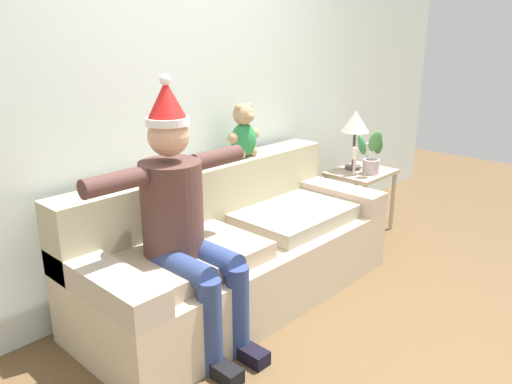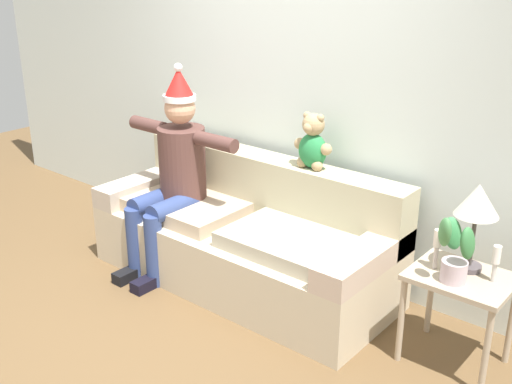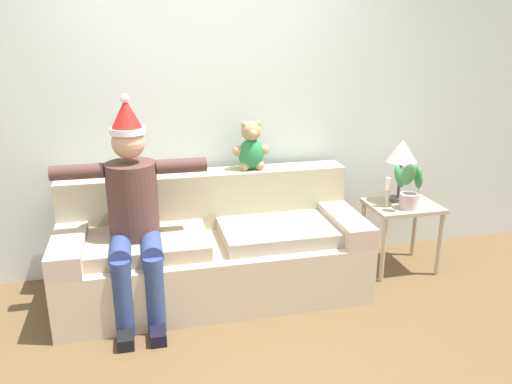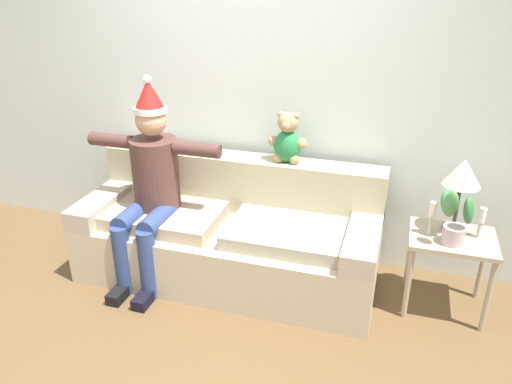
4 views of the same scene
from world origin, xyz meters
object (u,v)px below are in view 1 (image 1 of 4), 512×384
object	(u,v)px
couch	(235,250)
potted_plant	(371,153)
teddy_bear	(244,133)
candle_tall	(355,157)
table_lamp	(355,124)
candle_short	(368,152)
side_table	(361,181)
person_seated	(183,217)

from	to	relation	value
couch	potted_plant	distance (m)	1.58
teddy_bear	candle_tall	xyz separation A→B (m)	(1.04, -0.27, -0.32)
teddy_bear	table_lamp	distance (m)	1.20
teddy_bear	candle_short	distance (m)	1.40
candle_short	side_table	bearing A→B (deg)	-165.40
table_lamp	candle_tall	world-z (taller)	table_lamp
person_seated	candle_tall	bearing A→B (deg)	4.78
potted_plant	candle_tall	xyz separation A→B (m)	(-0.13, 0.08, -0.03)
side_table	table_lamp	bearing A→B (deg)	90.27
person_seated	side_table	size ratio (longest dim) A/B	2.69
person_seated	potted_plant	xyz separation A→B (m)	(2.07, 0.09, -0.02)
side_table	candle_short	size ratio (longest dim) A/B	2.65
teddy_bear	potted_plant	world-z (taller)	teddy_bear
side_table	table_lamp	distance (m)	0.49
couch	person_seated	world-z (taller)	person_seated
person_seated	candle_tall	distance (m)	1.95
couch	person_seated	bearing A→B (deg)	-162.89
couch	table_lamp	bearing A→B (deg)	3.78
teddy_bear	couch	bearing A→B (deg)	-143.88
couch	candle_short	size ratio (longest dim) A/B	10.40
person_seated	candle_short	world-z (taller)	person_seated
candle_tall	candle_short	distance (m)	0.31
person_seated	couch	bearing A→B (deg)	17.11
person_seated	potted_plant	size ratio (longest dim) A/B	3.80
side_table	potted_plant	bearing A→B (deg)	-103.54
side_table	table_lamp	world-z (taller)	table_lamp
candle_short	person_seated	bearing A→B (deg)	-174.36
couch	teddy_bear	bearing A→B (deg)	36.12
teddy_bear	candle_short	bearing A→B (deg)	-8.77
potted_plant	candle_tall	bearing A→B (deg)	149.37
couch	teddy_bear	xyz separation A→B (m)	(0.36, 0.26, 0.70)
candle_short	table_lamp	bearing A→B (deg)	162.61
candle_short	teddy_bear	bearing A→B (deg)	171.23
potted_plant	candle_tall	world-z (taller)	potted_plant
candle_tall	candle_short	world-z (taller)	candle_tall
potted_plant	candle_short	distance (m)	0.23
potted_plant	table_lamp	bearing A→B (deg)	82.94
teddy_bear	table_lamp	xyz separation A→B (m)	(1.19, -0.16, -0.08)
table_lamp	candle_tall	size ratio (longest dim) A/B	2.16
person_seated	candle_short	xyz separation A→B (m)	(2.25, 0.22, -0.07)
couch	candle_short	xyz separation A→B (m)	(1.70, 0.05, 0.36)
candle_short	couch	bearing A→B (deg)	-178.18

